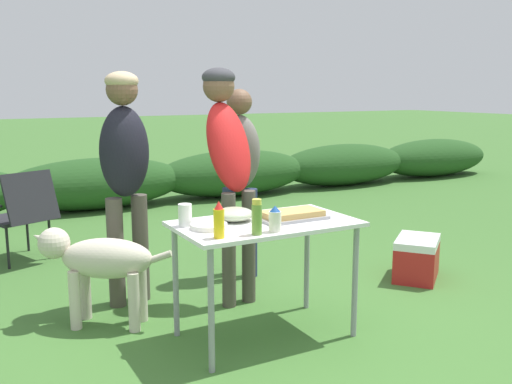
{
  "coord_description": "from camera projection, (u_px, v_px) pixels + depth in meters",
  "views": [
    {
      "loc": [
        -1.68,
        -2.95,
        1.54
      ],
      "look_at": [
        0.04,
        0.2,
        0.89
      ],
      "focal_mm": 40.0,
      "sensor_mm": 36.0,
      "label": 1
    }
  ],
  "objects": [
    {
      "name": "ground_plane",
      "position": [
        265.0,
        335.0,
        3.61
      ],
      "size": [
        60.0,
        60.0,
        0.0
      ],
      "primitive_type": "plane",
      "color": "#3D6B2D"
    },
    {
      "name": "shrub_hedge",
      "position": [
        96.0,
        184.0,
        7.41
      ],
      "size": [
        14.4,
        0.9,
        0.66
      ],
      "color": "#234C1E",
      "rests_on": "ground"
    },
    {
      "name": "folding_table",
      "position": [
        265.0,
        234.0,
        3.5
      ],
      "size": [
        1.1,
        0.64,
        0.74
      ],
      "color": "white",
      "rests_on": "ground"
    },
    {
      "name": "food_tray",
      "position": [
        292.0,
        215.0,
        3.54
      ],
      "size": [
        0.43,
        0.23,
        0.06
      ],
      "color": "#9E9EA3",
      "rests_on": "folding_table"
    },
    {
      "name": "plate_stack",
      "position": [
        209.0,
        226.0,
        3.31
      ],
      "size": [
        0.22,
        0.22,
        0.03
      ],
      "primitive_type": "cylinder",
      "color": "white",
      "rests_on": "folding_table"
    },
    {
      "name": "mixing_bowl",
      "position": [
        234.0,
        214.0,
        3.51
      ],
      "size": [
        0.24,
        0.24,
        0.08
      ],
      "primitive_type": "ellipsoid",
      "color": "#ADBC99",
      "rests_on": "folding_table"
    },
    {
      "name": "paper_cup_stack",
      "position": [
        185.0,
        215.0,
        3.36
      ],
      "size": [
        0.08,
        0.08,
        0.13
      ],
      "primitive_type": "cylinder",
      "color": "white",
      "rests_on": "folding_table"
    },
    {
      "name": "mayo_bottle",
      "position": [
        275.0,
        219.0,
        3.23
      ],
      "size": [
        0.07,
        0.07,
        0.15
      ],
      "color": "silver",
      "rests_on": "folding_table"
    },
    {
      "name": "relish_jar",
      "position": [
        257.0,
        217.0,
        3.16
      ],
      "size": [
        0.06,
        0.06,
        0.2
      ],
      "color": "olive",
      "rests_on": "folding_table"
    },
    {
      "name": "mustard_bottle",
      "position": [
        219.0,
        220.0,
        3.09
      ],
      "size": [
        0.06,
        0.06,
        0.21
      ],
      "color": "yellow",
      "rests_on": "folding_table"
    },
    {
      "name": "standing_person_with_beanie",
      "position": [
        228.0,
        152.0,
        4.07
      ],
      "size": [
        0.36,
        0.49,
        1.69
      ],
      "rotation": [
        0.0,
        0.0,
        0.12
      ],
      "color": "#4C473D",
      "rests_on": "ground"
    },
    {
      "name": "standing_person_in_olive_jacket",
      "position": [
        125.0,
        162.0,
        4.0
      ],
      "size": [
        0.41,
        0.34,
        1.66
      ],
      "rotation": [
        0.0,
        0.0,
        0.23
      ],
      "color": "#4C473D",
      "rests_on": "ground"
    },
    {
      "name": "standing_person_in_gray_fleece",
      "position": [
        240.0,
        165.0,
        4.63
      ],
      "size": [
        0.41,
        0.41,
        1.54
      ],
      "rotation": [
        0.0,
        0.0,
        -0.75
      ],
      "color": "#232D4C",
      "rests_on": "ground"
    },
    {
      "name": "dog",
      "position": [
        99.0,
        261.0,
        3.71
      ],
      "size": [
        0.83,
        0.61,
        0.65
      ],
      "rotation": [
        0.0,
        0.0,
        0.98
      ],
      "color": "beige",
      "rests_on": "ground"
    },
    {
      "name": "camp_chair_green_behind_table",
      "position": [
        22.0,
        211.0,
        5.08
      ],
      "size": [
        0.65,
        0.72,
        0.83
      ],
      "rotation": [
        0.0,
        0.0,
        0.38
      ],
      "color": "#232328",
      "rests_on": "ground"
    },
    {
      "name": "cooler_box",
      "position": [
        417.0,
        258.0,
        4.69
      ],
      "size": [
        0.57,
        0.55,
        0.34
      ],
      "rotation": [
        0.0,
        0.0,
        0.68
      ],
      "color": "#B21E1E",
      "rests_on": "ground"
    }
  ]
}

